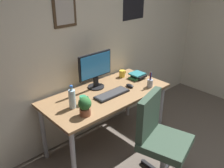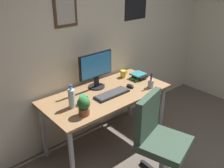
{
  "view_description": "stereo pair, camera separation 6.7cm",
  "coord_description": "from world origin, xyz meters",
  "px_view_note": "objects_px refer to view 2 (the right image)",
  "views": [
    {
      "loc": [
        -1.83,
        -0.19,
        2.03
      ],
      "look_at": [
        -0.17,
        1.61,
        0.88
      ],
      "focal_mm": 39.3,
      "sensor_mm": 36.0,
      "label": 1
    },
    {
      "loc": [
        -1.78,
        -0.24,
        2.03
      ],
      "look_at": [
        -0.17,
        1.61,
        0.88
      ],
      "focal_mm": 39.3,
      "sensor_mm": 36.0,
      "label": 2
    }
  ],
  "objects_px": {
    "water_bottle": "(72,98)",
    "coffee_mug_far": "(83,100)",
    "keyboard": "(112,94)",
    "computer_mouse": "(130,86)",
    "pen_cup": "(151,83)",
    "coffee_mug_near": "(123,74)",
    "monitor": "(96,69)",
    "office_chair": "(158,136)",
    "potted_plant": "(84,105)",
    "book_stack_left": "(139,76)"
  },
  "relations": [
    {
      "from": "water_bottle",
      "to": "computer_mouse",
      "type": "bearing_deg",
      "value": -4.53
    },
    {
      "from": "potted_plant",
      "to": "water_bottle",
      "type": "bearing_deg",
      "value": 92.93
    },
    {
      "from": "water_bottle",
      "to": "coffee_mug_far",
      "type": "bearing_deg",
      "value": -5.63
    },
    {
      "from": "keyboard",
      "to": "water_bottle",
      "type": "height_order",
      "value": "water_bottle"
    },
    {
      "from": "keyboard",
      "to": "potted_plant",
      "type": "xyz_separation_m",
      "value": [
        -0.48,
        -0.13,
        0.09
      ]
    },
    {
      "from": "computer_mouse",
      "to": "coffee_mug_far",
      "type": "relative_size",
      "value": 0.99
    },
    {
      "from": "keyboard",
      "to": "coffee_mug_far",
      "type": "distance_m",
      "value": 0.37
    },
    {
      "from": "office_chair",
      "to": "coffee_mug_far",
      "type": "height_order",
      "value": "office_chair"
    },
    {
      "from": "keyboard",
      "to": "potted_plant",
      "type": "height_order",
      "value": "potted_plant"
    },
    {
      "from": "keyboard",
      "to": "book_stack_left",
      "type": "xyz_separation_m",
      "value": [
        0.57,
        0.12,
        0.02
      ]
    },
    {
      "from": "pen_cup",
      "to": "book_stack_left",
      "type": "height_order",
      "value": "pen_cup"
    },
    {
      "from": "coffee_mug_near",
      "to": "pen_cup",
      "type": "relative_size",
      "value": 0.57
    },
    {
      "from": "coffee_mug_far",
      "to": "keyboard",
      "type": "bearing_deg",
      "value": -8.84
    },
    {
      "from": "water_bottle",
      "to": "coffee_mug_near",
      "type": "height_order",
      "value": "water_bottle"
    },
    {
      "from": "office_chair",
      "to": "water_bottle",
      "type": "xyz_separation_m",
      "value": [
        -0.51,
        0.73,
        0.31
      ]
    },
    {
      "from": "office_chair",
      "to": "monitor",
      "type": "bearing_deg",
      "value": 91.74
    },
    {
      "from": "computer_mouse",
      "to": "potted_plant",
      "type": "distance_m",
      "value": 0.8
    },
    {
      "from": "computer_mouse",
      "to": "water_bottle",
      "type": "xyz_separation_m",
      "value": [
        -0.79,
        0.06,
        0.09
      ]
    },
    {
      "from": "water_bottle",
      "to": "coffee_mug_far",
      "type": "relative_size",
      "value": 2.28
    },
    {
      "from": "monitor",
      "to": "water_bottle",
      "type": "xyz_separation_m",
      "value": [
        -0.48,
        -0.21,
        -0.13
      ]
    },
    {
      "from": "water_bottle",
      "to": "coffee_mug_near",
      "type": "xyz_separation_m",
      "value": [
        0.94,
        0.22,
        -0.06
      ]
    },
    {
      "from": "water_bottle",
      "to": "coffee_mug_far",
      "type": "height_order",
      "value": "water_bottle"
    },
    {
      "from": "office_chair",
      "to": "computer_mouse",
      "type": "xyz_separation_m",
      "value": [
        0.28,
        0.67,
        0.22
      ]
    },
    {
      "from": "office_chair",
      "to": "potted_plant",
      "type": "relative_size",
      "value": 4.87
    },
    {
      "from": "keyboard",
      "to": "water_bottle",
      "type": "bearing_deg",
      "value": 171.99
    },
    {
      "from": "monitor",
      "to": "coffee_mug_far",
      "type": "bearing_deg",
      "value": -147.62
    },
    {
      "from": "coffee_mug_far",
      "to": "potted_plant",
      "type": "height_order",
      "value": "potted_plant"
    },
    {
      "from": "coffee_mug_far",
      "to": "pen_cup",
      "type": "distance_m",
      "value": 0.87
    },
    {
      "from": "pen_cup",
      "to": "computer_mouse",
      "type": "bearing_deg",
      "value": 138.86
    },
    {
      "from": "coffee_mug_near",
      "to": "keyboard",
      "type": "bearing_deg",
      "value": -147.17
    },
    {
      "from": "office_chair",
      "to": "keyboard",
      "type": "relative_size",
      "value": 2.21
    },
    {
      "from": "monitor",
      "to": "book_stack_left",
      "type": "xyz_separation_m",
      "value": [
        0.58,
        -0.16,
        -0.2
      ]
    },
    {
      "from": "water_bottle",
      "to": "book_stack_left",
      "type": "bearing_deg",
      "value": 2.87
    },
    {
      "from": "computer_mouse",
      "to": "pen_cup",
      "type": "xyz_separation_m",
      "value": [
        0.18,
        -0.16,
        0.04
      ]
    },
    {
      "from": "computer_mouse",
      "to": "coffee_mug_near",
      "type": "bearing_deg",
      "value": 61.73
    },
    {
      "from": "computer_mouse",
      "to": "coffee_mug_near",
      "type": "xyz_separation_m",
      "value": [
        0.15,
        0.29,
        0.03
      ]
    },
    {
      "from": "coffee_mug_far",
      "to": "pen_cup",
      "type": "relative_size",
      "value": 0.55
    },
    {
      "from": "coffee_mug_far",
      "to": "monitor",
      "type": "bearing_deg",
      "value": 32.38
    },
    {
      "from": "office_chair",
      "to": "keyboard",
      "type": "bearing_deg",
      "value": 91.95
    },
    {
      "from": "pen_cup",
      "to": "office_chair",
      "type": "bearing_deg",
      "value": -132.1
    },
    {
      "from": "coffee_mug_near",
      "to": "coffee_mug_far",
      "type": "relative_size",
      "value": 1.04
    },
    {
      "from": "keyboard",
      "to": "coffee_mug_far",
      "type": "relative_size",
      "value": 3.88
    },
    {
      "from": "pen_cup",
      "to": "book_stack_left",
      "type": "distance_m",
      "value": 0.29
    },
    {
      "from": "monitor",
      "to": "coffee_mug_near",
      "type": "height_order",
      "value": "monitor"
    },
    {
      "from": "book_stack_left",
      "to": "computer_mouse",
      "type": "bearing_deg",
      "value": -156.8
    },
    {
      "from": "computer_mouse",
      "to": "monitor",
      "type": "bearing_deg",
      "value": 137.97
    },
    {
      "from": "computer_mouse",
      "to": "water_bottle",
      "type": "bearing_deg",
      "value": 175.47
    },
    {
      "from": "coffee_mug_far",
      "to": "coffee_mug_near",
      "type": "bearing_deg",
      "value": 16.17
    },
    {
      "from": "monitor",
      "to": "office_chair",
      "type": "bearing_deg",
      "value": -88.26
    },
    {
      "from": "computer_mouse",
      "to": "potted_plant",
      "type": "bearing_deg",
      "value": -169.83
    }
  ]
}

